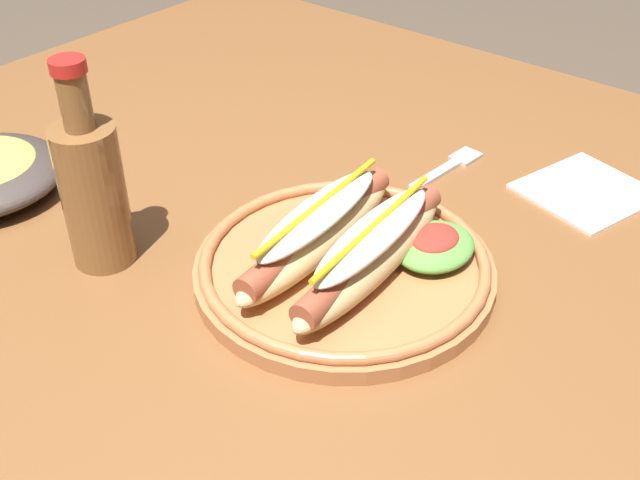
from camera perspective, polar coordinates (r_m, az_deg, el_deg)
The scene contains 5 objects.
dining_table at distance 0.85m, azimuth -10.32°, elevation -5.21°, with size 1.32×1.09×0.74m.
hot_dog_plate at distance 0.73m, azimuth 2.12°, elevation -1.14°, with size 0.29×0.29×0.08m.
fork at distance 0.93m, azimuth 9.60°, elevation 5.42°, with size 0.12×0.03×0.00m.
glass_bottle at distance 0.75m, azimuth -16.49°, elevation 3.71°, with size 0.06×0.06×0.21m.
napkin at distance 0.92m, azimuth 19.09°, elevation 3.42°, with size 0.13×0.12×0.00m, color white.
Camera 1 is at (-0.39, -0.52, 1.20)m, focal length 43.23 mm.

